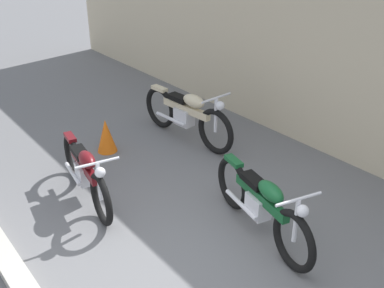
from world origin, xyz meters
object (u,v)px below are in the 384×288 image
object	(u,v)px
motorcycle_cream	(187,114)
motorcycle_green	(261,204)
motorcycle_maroon	(85,172)
traffic_cone	(106,136)

from	to	relation	value
motorcycle_cream	motorcycle_green	size ratio (longest dim) A/B	1.10
motorcycle_green	motorcycle_cream	bearing A→B (deg)	173.58
motorcycle_maroon	motorcycle_green	xyz separation A→B (m)	(1.97, 1.27, 0.01)
motorcycle_maroon	motorcycle_green	distance (m)	2.34
traffic_cone	motorcycle_maroon	size ratio (longest dim) A/B	0.29
motorcycle_maroon	motorcycle_cream	size ratio (longest dim) A/B	0.89
traffic_cone	motorcycle_maroon	xyz separation A→B (m)	(1.09, -0.89, 0.14)
traffic_cone	motorcycle_maroon	distance (m)	1.41
traffic_cone	motorcycle_cream	world-z (taller)	motorcycle_cream
motorcycle_maroon	motorcycle_green	size ratio (longest dim) A/B	0.98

